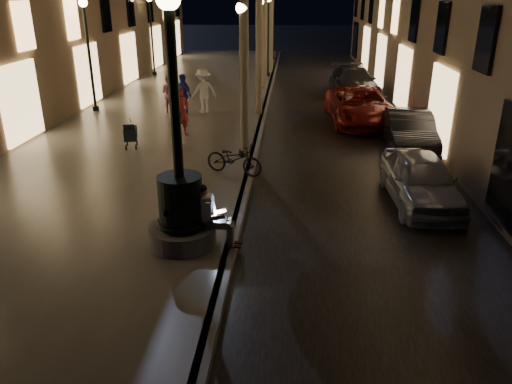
# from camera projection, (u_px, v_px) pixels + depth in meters

# --- Properties ---
(ground) EXTENTS (120.00, 120.00, 0.00)m
(ground) POSITION_uv_depth(u_px,v_px,m) (265.00, 112.00, 22.48)
(ground) COLOR black
(ground) RESTS_ON ground
(cobble_lane) EXTENTS (6.00, 45.00, 0.02)m
(cobble_lane) POSITION_uv_depth(u_px,v_px,m) (332.00, 113.00, 22.28)
(cobble_lane) COLOR black
(cobble_lane) RESTS_ON ground
(promenade) EXTENTS (8.00, 45.00, 0.20)m
(promenade) POSITION_uv_depth(u_px,v_px,m) (177.00, 109.00, 22.71)
(promenade) COLOR #646058
(promenade) RESTS_ON ground
(curb_strip) EXTENTS (0.25, 45.00, 0.20)m
(curb_strip) POSITION_uv_depth(u_px,v_px,m) (265.00, 110.00, 22.44)
(curb_strip) COLOR #59595B
(curb_strip) RESTS_ON ground
(fountain_lamppost) EXTENTS (1.40, 1.40, 5.21)m
(fountain_lamppost) POSITION_uv_depth(u_px,v_px,m) (181.00, 199.00, 10.08)
(fountain_lamppost) COLOR #59595B
(fountain_lamppost) RESTS_ON promenade
(seated_man_laptop) EXTENTS (0.96, 0.33, 1.33)m
(seated_man_laptop) POSITION_uv_depth(u_px,v_px,m) (211.00, 213.00, 10.15)
(seated_man_laptop) COLOR tan
(seated_man_laptop) RESTS_ON promenade
(lamp_curb_a) EXTENTS (0.36, 0.36, 4.81)m
(lamp_curb_a) POSITION_uv_depth(u_px,v_px,m) (242.00, 59.00, 14.81)
(lamp_curb_a) COLOR black
(lamp_curb_a) RESTS_ON promenade
(lamp_curb_b) EXTENTS (0.36, 0.36, 4.81)m
(lamp_curb_b) POSITION_uv_depth(u_px,v_px,m) (260.00, 36.00, 22.21)
(lamp_curb_b) COLOR black
(lamp_curb_b) RESTS_ON promenade
(lamp_curb_c) EXTENTS (0.36, 0.36, 4.81)m
(lamp_curb_c) POSITION_uv_depth(u_px,v_px,m) (268.00, 24.00, 29.60)
(lamp_curb_c) COLOR black
(lamp_curb_c) RESTS_ON promenade
(lamp_curb_d) EXTENTS (0.36, 0.36, 4.81)m
(lamp_curb_d) POSITION_uv_depth(u_px,v_px,m) (274.00, 17.00, 36.99)
(lamp_curb_d) COLOR black
(lamp_curb_d) RESTS_ON promenade
(lamp_left_b) EXTENTS (0.36, 0.36, 4.81)m
(lamp_left_b) POSITION_uv_depth(u_px,v_px,m) (87.00, 39.00, 20.83)
(lamp_left_b) COLOR black
(lamp_left_b) RESTS_ON promenade
(lamp_left_c) EXTENTS (0.36, 0.36, 4.81)m
(lamp_left_c) POSITION_uv_depth(u_px,v_px,m) (151.00, 24.00, 30.07)
(lamp_left_c) COLOR black
(lamp_left_c) RESTS_ON promenade
(stroller) EXTENTS (0.54, 0.96, 0.97)m
(stroller) POSITION_uv_depth(u_px,v_px,m) (130.00, 134.00, 16.61)
(stroller) COLOR black
(stroller) RESTS_ON promenade
(car_front) EXTENTS (1.70, 3.88, 1.30)m
(car_front) POSITION_uv_depth(u_px,v_px,m) (420.00, 179.00, 12.69)
(car_front) COLOR #9D9DA4
(car_front) RESTS_ON ground
(car_second) EXTENTS (1.68, 4.19, 1.35)m
(car_second) POSITION_uv_depth(u_px,v_px,m) (409.00, 131.00, 16.90)
(car_second) COLOR black
(car_second) RESTS_ON ground
(car_third) EXTENTS (2.74, 5.38, 1.46)m
(car_third) POSITION_uv_depth(u_px,v_px,m) (360.00, 106.00, 20.40)
(car_third) COLOR maroon
(car_third) RESTS_ON ground
(car_rear) EXTENTS (2.36, 5.13, 1.45)m
(car_rear) POSITION_uv_depth(u_px,v_px,m) (354.00, 82.00, 25.62)
(car_rear) COLOR #2D2E32
(car_rear) RESTS_ON ground
(pedestrian_red) EXTENTS (0.74, 0.75, 1.75)m
(pedestrian_red) POSITION_uv_depth(u_px,v_px,m) (182.00, 112.00, 17.83)
(pedestrian_red) COLOR #AD2D22
(pedestrian_red) RESTS_ON promenade
(pedestrian_pink) EXTENTS (0.97, 0.88, 1.62)m
(pedestrian_pink) POSITION_uv_depth(u_px,v_px,m) (170.00, 93.00, 21.36)
(pedestrian_pink) COLOR #C8698D
(pedestrian_pink) RESTS_ON promenade
(pedestrian_white) EXTENTS (1.38, 1.26, 1.86)m
(pedestrian_white) POSITION_uv_depth(u_px,v_px,m) (203.00, 91.00, 21.29)
(pedestrian_white) COLOR white
(pedestrian_white) RESTS_ON promenade
(pedestrian_blue) EXTENTS (1.03, 0.97, 1.71)m
(pedestrian_blue) POSITION_uv_depth(u_px,v_px,m) (183.00, 94.00, 20.96)
(pedestrian_blue) COLOR #292B98
(pedestrian_blue) RESTS_ON promenade
(bicycle) EXTENTS (1.85, 1.19, 0.92)m
(bicycle) POSITION_uv_depth(u_px,v_px,m) (234.00, 159.00, 14.23)
(bicycle) COLOR black
(bicycle) RESTS_ON promenade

